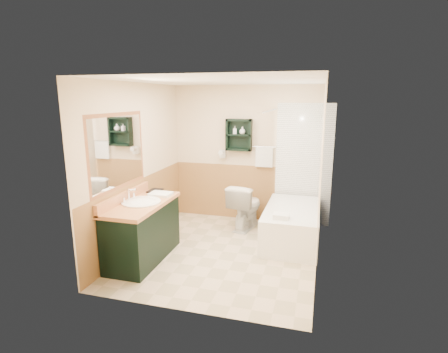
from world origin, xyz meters
The scene contains 25 objects.
floor centered at (0.00, 0.00, 0.00)m, with size 3.00×3.00×0.00m, color beige.
back_wall centered at (0.00, 1.52, 1.20)m, with size 2.60×0.04×2.40m, color #FAE4C4.
left_wall centered at (-1.32, 0.00, 1.20)m, with size 0.04×3.00×2.40m, color #FAE4C4.
right_wall centered at (1.32, 0.00, 1.20)m, with size 0.04×3.00×2.40m, color #FAE4C4.
ceiling centered at (0.00, 0.00, 2.42)m, with size 2.60×3.00×0.04m, color white.
wainscot_left centered at (-1.29, 0.00, 0.50)m, with size 2.98×2.98×1.00m, color tan, non-canonical shape.
wainscot_back centered at (0.00, 1.49, 0.50)m, with size 2.58×2.58×1.00m, color tan, non-canonical shape.
mirror_frame centered at (-1.27, -0.55, 1.50)m, with size 1.30×1.30×1.00m, color brown, non-canonical shape.
mirror_glass centered at (-1.27, -0.55, 1.50)m, with size 1.20×1.20×0.90m, color white, non-canonical shape.
tile_right centered at (1.28, 0.75, 1.05)m, with size 1.50×1.50×2.10m, color white, non-canonical shape.
tile_back centered at (1.03, 1.48, 1.05)m, with size 0.95×0.95×2.10m, color white, non-canonical shape.
tile_accent centered at (1.27, 0.75, 1.90)m, with size 1.50×1.50×0.10m, color #134525, non-canonical shape.
wall_shelf centered at (-0.10, 1.41, 1.55)m, with size 0.45×0.15×0.55m, color black.
hair_dryer centered at (-0.40, 1.43, 1.20)m, with size 0.10×0.24×0.18m, color silver, non-canonical shape.
towel_bar centered at (0.35, 1.45, 1.35)m, with size 0.40×0.06×0.40m, color white, non-canonical shape.
curtain_rod centered at (0.53, 0.75, 2.00)m, with size 0.03×0.03×1.60m, color silver.
shower_curtain centered at (0.53, 0.92, 1.15)m, with size 1.05×1.05×1.70m, color #BFB090, non-canonical shape.
vanity centered at (-0.99, -0.50, 0.41)m, with size 0.59×1.28×0.81m, color black.
bathtub centered at (0.93, 0.66, 0.27)m, with size 0.81×1.50×0.54m, color white.
toilet centered at (0.12, 1.03, 0.38)m, with size 0.43×0.78×0.76m, color white.
counter_towel centered at (-0.89, -0.12, 0.83)m, with size 0.30×0.24×0.04m, color white.
vanity_book centered at (-1.16, 0.06, 0.94)m, with size 0.18×0.02×0.25m, color black.
tub_towel centered at (0.81, 0.13, 0.57)m, with size 0.22×0.18×0.07m, color white.
soap_bottle_a centered at (-0.17, 1.40, 1.60)m, with size 0.06×0.13×0.06m, color white.
soap_bottle_b centered at (-0.04, 1.40, 1.62)m, with size 0.10×0.13×0.10m, color white.
Camera 1 is at (1.27, -4.53, 2.19)m, focal length 28.00 mm.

